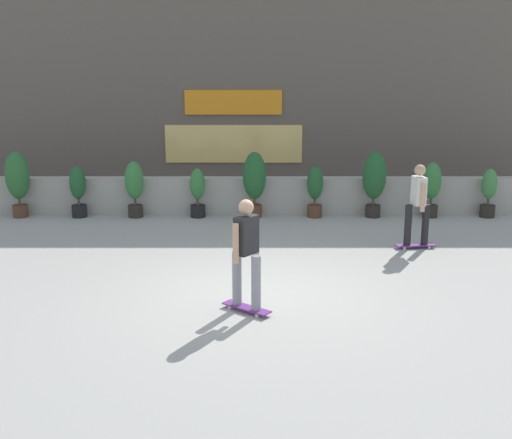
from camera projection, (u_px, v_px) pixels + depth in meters
name	position (u px, v px, depth m)	size (l,w,h in m)	color
ground_plane	(256.00, 297.00, 9.82)	(48.00, 48.00, 0.00)	#B2AFA8
planter_wall	(257.00, 195.00, 15.56)	(18.00, 0.40, 0.90)	#B2ADA3
building_backdrop	(257.00, 79.00, 18.80)	(20.00, 2.08, 6.50)	#60564C
potted_plant_0	(20.00, 179.00, 15.03)	(0.57, 0.57, 1.61)	brown
potted_plant_1	(81.00, 190.00, 15.08)	(0.39, 0.39, 1.25)	black
potted_plant_2	(137.00, 186.00, 15.05)	(0.45, 0.45, 1.37)	#2D2823
potted_plant_3	(200.00, 191.00, 15.08)	(0.37, 0.37, 1.20)	black
potted_plant_4	(257.00, 179.00, 15.01)	(0.56, 0.56, 1.60)	brown
potted_plant_5	(317.00, 190.00, 15.06)	(0.39, 0.39, 1.25)	brown
potted_plant_6	(377.00, 179.00, 14.99)	(0.57, 0.57, 1.61)	#2D2823
potted_plant_7	(434.00, 187.00, 15.03)	(0.44, 0.44, 1.34)	#2D2823
potted_plant_8	(492.00, 192.00, 15.06)	(0.36, 0.36, 1.19)	#2D2823
skater_by_wall_right	(249.00, 251.00, 9.00)	(0.75, 0.65, 1.70)	#72338C
skater_far_left	(421.00, 203.00, 12.31)	(0.82, 0.56, 1.70)	#72338C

